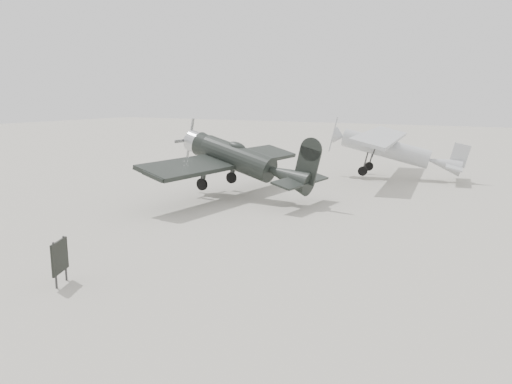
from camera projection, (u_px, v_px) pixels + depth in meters
ground at (244, 261)px, 16.16m from camera, size 160.00×160.00×0.00m
lowwing_monoplane at (243, 161)px, 25.80m from camera, size 8.18×11.45×3.69m
highwing_monoplane at (391, 146)px, 31.99m from camera, size 8.52×11.98×3.38m
sign_board at (60, 257)px, 14.04m from camera, size 0.44×0.87×1.34m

